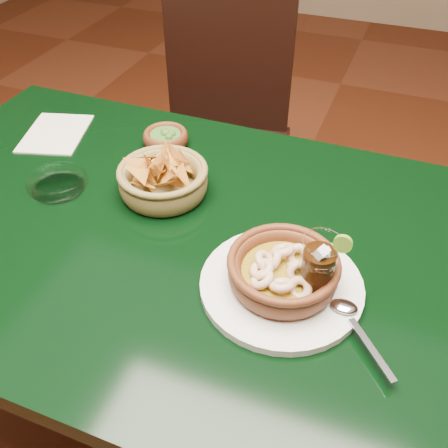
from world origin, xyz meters
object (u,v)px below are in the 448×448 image
(dining_table, at_px, (163,260))
(dining_chair, at_px, (221,134))
(cola_drink, at_px, (317,273))
(chip_basket, at_px, (163,179))
(shrimp_plate, at_px, (283,275))

(dining_table, height_order, dining_chair, dining_chair)
(dining_table, height_order, cola_drink, cola_drink)
(chip_basket, bearing_deg, cola_drink, -25.68)
(dining_chair, distance_m, shrimp_plate, 0.93)
(chip_basket, bearing_deg, dining_table, -69.60)
(dining_table, bearing_deg, shrimp_plate, -15.50)
(dining_table, relative_size, dining_chair, 1.28)
(dining_table, xyz_separation_m, cola_drink, (0.32, -0.08, 0.16))
(dining_table, distance_m, cola_drink, 0.36)
(chip_basket, xyz_separation_m, cola_drink, (0.35, -0.17, 0.03))
(chip_basket, bearing_deg, dining_chair, 101.09)
(dining_table, xyz_separation_m, shrimp_plate, (0.26, -0.07, 0.13))
(chip_basket, distance_m, cola_drink, 0.39)
(shrimp_plate, xyz_separation_m, chip_basket, (-0.30, 0.16, 0.00))
(dining_chair, bearing_deg, dining_table, -77.68)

